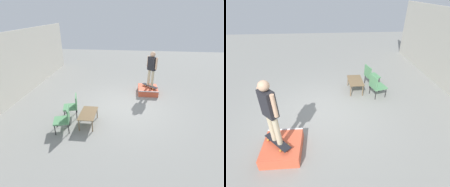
{
  "view_description": "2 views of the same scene",
  "coord_description": "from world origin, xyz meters",
  "views": [
    {
      "loc": [
        -6.57,
        -0.14,
        3.76
      ],
      "look_at": [
        -0.19,
        0.56,
        0.71
      ],
      "focal_mm": 28.0,
      "sensor_mm": 36.0,
      "label": 1
    },
    {
      "loc": [
        4.77,
        0.12,
        3.65
      ],
      "look_at": [
        -0.06,
        0.49,
        0.69
      ],
      "focal_mm": 28.0,
      "sensor_mm": 36.0,
      "label": 2
    }
  ],
  "objects": [
    {
      "name": "ground_plane",
      "position": [
        0.0,
        0.0,
        0.0
      ],
      "size": [
        24.0,
        24.0,
        0.0
      ],
      "primitive_type": "plane",
      "color": "gray"
    },
    {
      "name": "skate_ramp_box",
      "position": [
        1.59,
        -1.05,
        0.15
      ],
      "size": [
        1.05,
        0.94,
        0.32
      ],
      "color": "#DB5638",
      "rests_on": "ground_plane"
    },
    {
      "name": "skateboard_on_ramp",
      "position": [
        1.6,
        -1.14,
        0.38
      ],
      "size": [
        0.73,
        0.75,
        0.07
      ],
      "rotation": [
        0.0,
        0.0,
        0.81
      ],
      "color": "black",
      "rests_on": "skate_ramp_box"
    },
    {
      "name": "person_skater",
      "position": [
        1.6,
        -1.14,
        1.38
      ],
      "size": [
        0.42,
        0.44,
        1.68
      ],
      "rotation": [
        0.0,
        0.0,
        0.82
      ],
      "color": "#C6B793",
      "rests_on": "skateboard_on_ramp"
    },
    {
      "name": "coffee_table",
      "position": [
        -1.38,
        1.29,
        0.42
      ],
      "size": [
        0.96,
        0.57,
        0.47
      ],
      "color": "brown",
      "rests_on": "ground_plane"
    },
    {
      "name": "patio_chair_left",
      "position": [
        -1.81,
        2.01,
        0.48
      ],
      "size": [
        0.64,
        0.64,
        0.88
      ],
      "rotation": [
        0.0,
        0.0,
        3.42
      ],
      "color": "black",
      "rests_on": "ground_plane"
    },
    {
      "name": "patio_chair_right",
      "position": [
        -0.89,
        2.01,
        0.48
      ],
      "size": [
        0.64,
        0.64,
        0.88
      ],
      "rotation": [
        0.0,
        0.0,
        3.42
      ],
      "color": "black",
      "rests_on": "ground_plane"
    }
  ]
}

